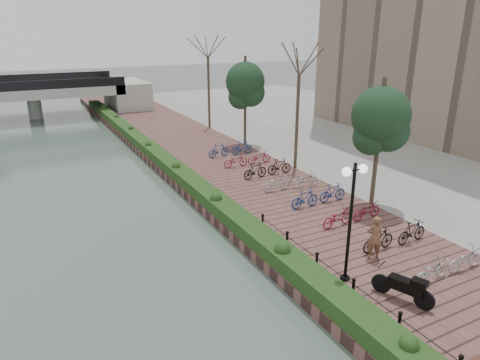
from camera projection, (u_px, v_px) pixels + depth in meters
promenade at (231, 174)px, 27.83m from camera, size 8.00×75.00×0.50m
inland_pavement at (406, 145)px, 34.82m from camera, size 24.00×75.00×0.50m
hedge at (168, 163)px, 28.25m from camera, size 1.10×56.00×0.60m
chain_fence at (375, 306)px, 13.53m from camera, size 0.10×14.10×0.70m
lamppost at (352, 197)px, 14.55m from camera, size 1.02×0.32×4.43m
motorcycle at (403, 286)px, 14.21m from camera, size 1.17×1.88×1.13m
pedestrian at (375, 237)px, 16.79m from camera, size 0.78×0.66×1.80m
bicycle_parking at (305, 189)px, 23.18m from camera, size 2.40×19.89×1.00m
street_trees at (330, 130)px, 24.41m from camera, size 3.20×37.12×6.80m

